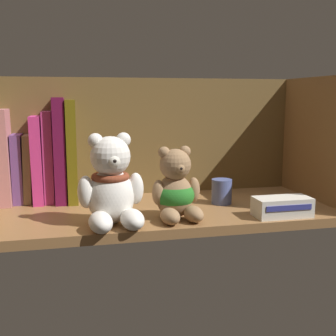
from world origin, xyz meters
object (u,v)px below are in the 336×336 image
book_5 (38,159)px  pillar_candle (222,191)px  book_8 (72,150)px  teddy_bear_larger (111,186)px  book_2 (6,156)px  teddy_bear_smaller (175,190)px  book_3 (19,168)px  book_7 (60,149)px  small_product_box (282,207)px  book_4 (28,168)px  book_6 (49,156)px

book_5 → pillar_candle: bearing=-16.9°
book_8 → teddy_bear_larger: book_8 is taller
book_2 → teddy_bear_smaller: book_2 is taller
book_3 → book_5: (4.50, 0.00, 2.08)cm
teddy_bear_smaller → pillar_candle: 16.66cm
book_7 → book_8: book_7 is taller
book_2 → small_product_box: book_2 is taller
book_4 → book_8: (10.12, 0.00, 4.03)cm
book_8 → book_5: bearing=180.0°
book_8 → teddy_bear_smaller: 30.66cm
teddy_bear_larger → small_product_box: (35.18, -1.96, -5.62)cm
book_6 → book_7: size_ratio=0.87×
book_3 → small_product_box: bearing=-25.1°
pillar_candle → book_3: bearing=164.7°
book_3 → pillar_candle: bearing=-15.3°
book_4 → book_8: bearing=0.0°
book_3 → small_product_box: book_3 is taller
book_5 → book_7: bearing=0.0°
teddy_bear_smaller → book_6: bearing=139.4°
book_2 → teddy_bear_larger: book_2 is taller
book_3 → book_8: size_ratio=0.67×
book_3 → book_7: book_7 is taller
book_6 → small_product_box: (47.80, -25.69, -8.67)cm
book_8 → book_3: bearing=180.0°
book_5 → book_8: (7.86, 0.00, 1.85)cm
teddy_bear_smaller → pillar_candle: bearing=35.0°
book_2 → book_4: book_2 is taller
book_2 → teddy_bear_smaller: bearing=-32.0°
teddy_bear_larger → pillar_candle: 29.15cm
book_2 → teddy_bear_larger: (22.25, -23.73, -3.33)cm
book_5 → small_product_box: book_5 is taller
book_2 → teddy_bear_smaller: size_ratio=1.48×
book_2 → book_4: (4.86, 0.00, -3.00)cm
book_2 → pillar_candle: (48.80, -12.66, -8.09)cm
teddy_bear_larger → teddy_bear_smaller: (13.11, 1.67, -1.80)cm
book_4 → small_product_box: (52.57, -25.69, -5.96)cm
book_5 → pillar_candle: 44.16cm
book_2 → pillar_candle: bearing=-14.5°
book_7 → book_6: bearing=180.0°
book_4 → teddy_bear_smaller: size_ratio=1.07×
book_6 → small_product_box: book_6 is taller
book_4 → teddy_bear_larger: (17.39, -23.73, -0.34)cm
book_5 → book_6: bearing=0.0°
book_7 → teddy_bear_larger: book_7 is taller
book_6 → book_8: (5.35, 0.00, 1.32)cm
book_2 → book_8: (14.98, 0.00, 1.04)cm
book_7 → teddy_bear_smaller: 32.57cm
book_2 → small_product_box: size_ratio=1.87×
pillar_candle → teddy_bear_smaller: bearing=-145.0°
teddy_bear_smaller → small_product_box: size_ratio=1.26×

